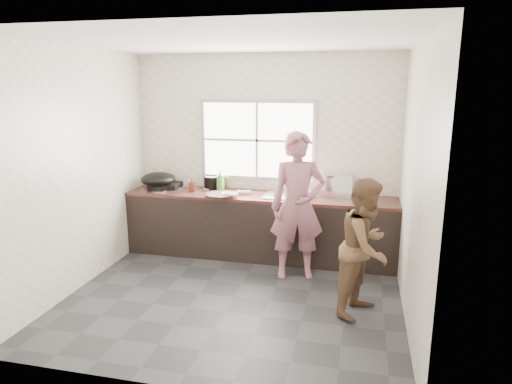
% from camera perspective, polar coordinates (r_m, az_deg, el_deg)
% --- Properties ---
extents(floor, '(3.60, 3.20, 0.01)m').
position_cam_1_polar(floor, '(5.18, -2.78, -13.02)').
color(floor, '#2C2C2F').
rests_on(floor, ground).
extents(ceiling, '(3.60, 3.20, 0.01)m').
position_cam_1_polar(ceiling, '(4.67, -3.17, 18.38)').
color(ceiling, silver).
rests_on(ceiling, wall_back).
extents(wall_back, '(3.60, 0.01, 2.70)m').
position_cam_1_polar(wall_back, '(6.27, 1.09, 4.66)').
color(wall_back, beige).
rests_on(wall_back, ground).
extents(wall_left, '(0.01, 3.20, 2.70)m').
position_cam_1_polar(wall_left, '(5.51, -21.33, 2.56)').
color(wall_left, beige).
rests_on(wall_left, ground).
extents(wall_right, '(0.01, 3.20, 2.70)m').
position_cam_1_polar(wall_right, '(4.59, 19.25, 0.73)').
color(wall_right, beige).
rests_on(wall_right, ground).
extents(wall_front, '(3.60, 0.01, 2.70)m').
position_cam_1_polar(wall_front, '(3.27, -10.74, -3.60)').
color(wall_front, silver).
rests_on(wall_front, ground).
extents(cabinet, '(3.60, 0.62, 0.82)m').
position_cam_1_polar(cabinet, '(6.19, 0.44, -4.40)').
color(cabinet, black).
rests_on(cabinet, floor).
extents(countertop, '(3.60, 0.64, 0.04)m').
position_cam_1_polar(countertop, '(6.07, 0.45, -0.53)').
color(countertop, '#3B1D18').
rests_on(countertop, cabinet).
extents(sink, '(0.55, 0.45, 0.02)m').
position_cam_1_polar(sink, '(6.00, 3.71, -0.48)').
color(sink, silver).
rests_on(sink, countertop).
extents(faucet, '(0.02, 0.02, 0.30)m').
position_cam_1_polar(faucet, '(6.16, 4.04, 1.26)').
color(faucet, silver).
rests_on(faucet, countertop).
extents(window_frame, '(1.60, 0.05, 1.10)m').
position_cam_1_polar(window_frame, '(6.25, 0.17, 6.49)').
color(window_frame, '#9EA0A5').
rests_on(window_frame, wall_back).
extents(window_glazing, '(1.50, 0.01, 1.00)m').
position_cam_1_polar(window_glazing, '(6.23, 0.12, 6.46)').
color(window_glazing, white).
rests_on(window_glazing, window_frame).
extents(woman, '(0.68, 0.53, 1.65)m').
position_cam_1_polar(woman, '(5.45, 5.20, -2.35)').
color(woman, '#A56371').
rests_on(woman, floor).
extents(person_side, '(0.77, 0.84, 1.41)m').
position_cam_1_polar(person_side, '(4.72, 13.57, -6.73)').
color(person_side, brown).
rests_on(person_side, floor).
extents(cutting_board, '(0.50, 0.50, 0.04)m').
position_cam_1_polar(cutting_board, '(5.99, -4.45, -0.38)').
color(cutting_board, black).
rests_on(cutting_board, countertop).
extents(cleaver, '(0.21, 0.15, 0.01)m').
position_cam_1_polar(cleaver, '(6.09, -1.51, 0.12)').
color(cleaver, silver).
rests_on(cleaver, cutting_board).
extents(bowl_mince, '(0.27, 0.27, 0.05)m').
position_cam_1_polar(bowl_mince, '(5.95, -3.31, -0.38)').
color(bowl_mince, silver).
rests_on(bowl_mince, countertop).
extents(bowl_crabs, '(0.24, 0.24, 0.06)m').
position_cam_1_polar(bowl_crabs, '(5.97, 6.18, -0.36)').
color(bowl_crabs, white).
rests_on(bowl_crabs, countertop).
extents(bowl_held, '(0.23, 0.23, 0.06)m').
position_cam_1_polar(bowl_held, '(5.77, 5.02, -0.79)').
color(bowl_held, white).
rests_on(bowl_held, countertop).
extents(black_pot, '(0.28, 0.28, 0.18)m').
position_cam_1_polar(black_pot, '(6.46, -5.44, 1.22)').
color(black_pot, black).
rests_on(black_pot, countertop).
extents(plate_food, '(0.26, 0.26, 0.02)m').
position_cam_1_polar(plate_food, '(6.46, -5.71, 0.50)').
color(plate_food, white).
rests_on(plate_food, countertop).
extents(bottle_green, '(0.14, 0.14, 0.29)m').
position_cam_1_polar(bottle_green, '(6.31, -4.49, 1.50)').
color(bottle_green, '#459731').
rests_on(bottle_green, countertop).
extents(bottle_brown_tall, '(0.09, 0.09, 0.17)m').
position_cam_1_polar(bottle_brown_tall, '(6.30, -8.00, 0.83)').
color(bottle_brown_tall, '#502514').
rests_on(bottle_brown_tall, countertop).
extents(bottle_brown_short, '(0.16, 0.16, 0.18)m').
position_cam_1_polar(bottle_brown_short, '(6.42, -4.43, 1.20)').
color(bottle_brown_short, '#4E1C13').
rests_on(bottle_brown_short, countertop).
extents(glass_jar, '(0.09, 0.09, 0.10)m').
position_cam_1_polar(glass_jar, '(6.52, -8.26, 0.92)').
color(glass_jar, silver).
rests_on(glass_jar, countertop).
extents(burner, '(0.44, 0.44, 0.06)m').
position_cam_1_polar(burner, '(6.66, -11.14, 0.91)').
color(burner, black).
rests_on(burner, countertop).
extents(wok, '(0.62, 0.62, 0.18)m').
position_cam_1_polar(wok, '(6.47, -12.13, 1.58)').
color(wok, black).
rests_on(wok, burner).
extents(dish_rack, '(0.42, 0.32, 0.30)m').
position_cam_1_polar(dish_rack, '(6.05, 10.24, 0.85)').
color(dish_rack, silver).
rests_on(dish_rack, countertop).
extents(pot_lid_left, '(0.26, 0.26, 0.01)m').
position_cam_1_polar(pot_lid_left, '(6.43, -11.92, 0.19)').
color(pot_lid_left, silver).
rests_on(pot_lid_left, countertop).
extents(pot_lid_right, '(0.33, 0.33, 0.01)m').
position_cam_1_polar(pot_lid_right, '(6.63, -9.61, 0.69)').
color(pot_lid_right, '#A8AAAF').
rests_on(pot_lid_right, countertop).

